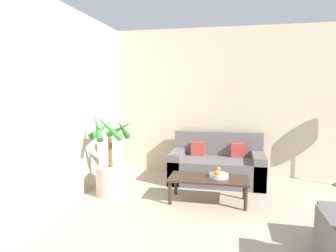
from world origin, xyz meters
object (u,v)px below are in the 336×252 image
object	(u,v)px
sofa_loveseat	(217,166)
apple_green	(218,169)
potted_palm	(111,169)
coffee_table	(208,181)
fruit_bowl	(219,176)
apple_red	(217,171)
orange_fruit	(217,173)

from	to	relation	value
sofa_loveseat	apple_green	distance (m)	0.90
potted_palm	sofa_loveseat	world-z (taller)	potted_palm
sofa_loveseat	coffee_table	distance (m)	0.99
fruit_bowl	apple_green	size ratio (longest dim) A/B	3.47
fruit_bowl	apple_green	bearing A→B (deg)	99.35
apple_red	potted_palm	bearing A→B (deg)	-179.14
coffee_table	apple_green	distance (m)	0.22
coffee_table	apple_green	xyz separation A→B (m)	(0.13, 0.11, 0.14)
coffee_table	fruit_bowl	xyz separation A→B (m)	(0.14, 0.03, 0.07)
fruit_bowl	apple_red	size ratio (longest dim) A/B	3.56
coffee_table	apple_red	xyz separation A→B (m)	(0.12, 0.03, 0.14)
potted_palm	orange_fruit	xyz separation A→B (m)	(1.59, -0.06, 0.05)
potted_palm	orange_fruit	world-z (taller)	potted_palm
sofa_loveseat	coffee_table	size ratio (longest dim) A/B	1.42
apple_red	orange_fruit	bearing A→B (deg)	-89.65
fruit_bowl	apple_red	xyz separation A→B (m)	(-0.02, -0.00, 0.07)
apple_green	fruit_bowl	bearing A→B (deg)	-80.65
sofa_loveseat	apple_red	size ratio (longest dim) A/B	20.77
apple_red	apple_green	xyz separation A→B (m)	(0.00, 0.08, 0.00)
potted_palm	sofa_loveseat	xyz separation A→B (m)	(1.53, 0.99, -0.12)
sofa_loveseat	fruit_bowl	world-z (taller)	sofa_loveseat
fruit_bowl	potted_palm	bearing A→B (deg)	-179.14
apple_red	orange_fruit	size ratio (longest dim) A/B	1.00
coffee_table	apple_green	bearing A→B (deg)	41.50
apple_green	orange_fruit	distance (m)	0.17
apple_green	potted_palm	bearing A→B (deg)	-176.17
sofa_loveseat	apple_green	bearing A→B (deg)	-86.25
potted_palm	apple_green	world-z (taller)	potted_palm
fruit_bowl	orange_fruit	xyz separation A→B (m)	(-0.02, -0.08, 0.07)
fruit_bowl	apple_red	bearing A→B (deg)	-179.31
potted_palm	apple_red	size ratio (longest dim) A/B	16.58
apple_red	orange_fruit	distance (m)	0.08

